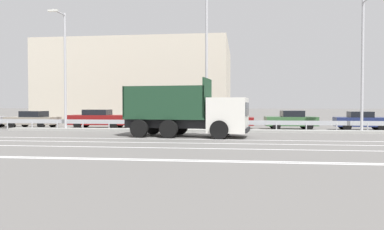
{
  "coord_description": "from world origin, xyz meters",
  "views": [
    {
      "loc": [
        2.54,
        -24.31,
        1.91
      ],
      "look_at": [
        -0.52,
        -0.23,
        1.24
      ],
      "focal_mm": 35.0,
      "sensor_mm": 36.0,
      "label": 1
    }
  ],
  "objects_px": {
    "parked_car_1": "(33,119)",
    "parked_car_4": "(228,119)",
    "street_lamp_3": "(363,60)",
    "median_road_sign": "(156,111)",
    "street_lamp_2": "(206,55)",
    "parked_car_2": "(99,119)",
    "dump_truck": "(201,116)",
    "parked_car_3": "(167,119)",
    "parked_car_5": "(291,120)",
    "parked_car_6": "(361,121)",
    "street_lamp_1": "(64,66)"
  },
  "relations": [
    {
      "from": "parked_car_4",
      "to": "median_road_sign",
      "type": "bearing_deg",
      "value": 127.21
    },
    {
      "from": "parked_car_2",
      "to": "dump_truck",
      "type": "bearing_deg",
      "value": 49.62
    },
    {
      "from": "parked_car_2",
      "to": "parked_car_1",
      "type": "bearing_deg",
      "value": -89.75
    },
    {
      "from": "dump_truck",
      "to": "parked_car_2",
      "type": "xyz_separation_m",
      "value": [
        -9.05,
        7.1,
        -0.46
      ]
    },
    {
      "from": "parked_car_2",
      "to": "parked_car_3",
      "type": "bearing_deg",
      "value": 89.6
    },
    {
      "from": "dump_truck",
      "to": "parked_car_4",
      "type": "relative_size",
      "value": 1.81
    },
    {
      "from": "median_road_sign",
      "to": "street_lamp_3",
      "type": "height_order",
      "value": "street_lamp_3"
    },
    {
      "from": "parked_car_2",
      "to": "parked_car_4",
      "type": "height_order",
      "value": "parked_car_2"
    },
    {
      "from": "parked_car_2",
      "to": "parked_car_6",
      "type": "height_order",
      "value": "parked_car_2"
    },
    {
      "from": "parked_car_1",
      "to": "parked_car_4",
      "type": "distance_m",
      "value": 16.01
    },
    {
      "from": "street_lamp_2",
      "to": "street_lamp_3",
      "type": "relative_size",
      "value": 1.1
    },
    {
      "from": "street_lamp_2",
      "to": "parked_car_6",
      "type": "height_order",
      "value": "street_lamp_2"
    },
    {
      "from": "street_lamp_3",
      "to": "parked_car_2",
      "type": "relative_size",
      "value": 1.85
    },
    {
      "from": "parked_car_1",
      "to": "parked_car_2",
      "type": "height_order",
      "value": "parked_car_2"
    },
    {
      "from": "street_lamp_3",
      "to": "parked_car_4",
      "type": "bearing_deg",
      "value": 159.05
    },
    {
      "from": "street_lamp_3",
      "to": "parked_car_1",
      "type": "xyz_separation_m",
      "value": [
        -25.01,
        2.79,
        -4.19
      ]
    },
    {
      "from": "parked_car_5",
      "to": "parked_car_6",
      "type": "height_order",
      "value": "parked_car_5"
    },
    {
      "from": "parked_car_6",
      "to": "street_lamp_3",
      "type": "bearing_deg",
      "value": -12.74
    },
    {
      "from": "street_lamp_1",
      "to": "parked_car_2",
      "type": "xyz_separation_m",
      "value": [
        1.4,
        3.1,
        -3.97
      ]
    },
    {
      "from": "median_road_sign",
      "to": "parked_car_5",
      "type": "xyz_separation_m",
      "value": [
        9.82,
        3.29,
        -0.72
      ]
    },
    {
      "from": "parked_car_6",
      "to": "parked_car_4",
      "type": "bearing_deg",
      "value": -89.78
    },
    {
      "from": "parked_car_1",
      "to": "parked_car_3",
      "type": "distance_m",
      "value": 11.15
    },
    {
      "from": "street_lamp_1",
      "to": "parked_car_1",
      "type": "bearing_deg",
      "value": 145.48
    },
    {
      "from": "parked_car_3",
      "to": "parked_car_4",
      "type": "relative_size",
      "value": 0.94
    },
    {
      "from": "dump_truck",
      "to": "parked_car_6",
      "type": "bearing_deg",
      "value": 127.62
    },
    {
      "from": "street_lamp_2",
      "to": "parked_car_3",
      "type": "bearing_deg",
      "value": 135.94
    },
    {
      "from": "parked_car_2",
      "to": "parked_car_3",
      "type": "distance_m",
      "value": 5.59
    },
    {
      "from": "street_lamp_2",
      "to": "parked_car_5",
      "type": "height_order",
      "value": "street_lamp_2"
    },
    {
      "from": "parked_car_1",
      "to": "parked_car_4",
      "type": "relative_size",
      "value": 1.03
    },
    {
      "from": "street_lamp_2",
      "to": "parked_car_2",
      "type": "distance_m",
      "value": 10.61
    },
    {
      "from": "parked_car_5",
      "to": "street_lamp_3",
      "type": "bearing_deg",
      "value": -131.13
    },
    {
      "from": "dump_truck",
      "to": "median_road_sign",
      "type": "distance_m",
      "value": 5.48
    },
    {
      "from": "parked_car_4",
      "to": "parked_car_1",
      "type": "bearing_deg",
      "value": 95.3
    },
    {
      "from": "parked_car_1",
      "to": "parked_car_4",
      "type": "xyz_separation_m",
      "value": [
        16.0,
        0.66,
        0.04
      ]
    },
    {
      "from": "street_lamp_1",
      "to": "parked_car_4",
      "type": "relative_size",
      "value": 2.07
    },
    {
      "from": "street_lamp_1",
      "to": "parked_car_6",
      "type": "height_order",
      "value": "street_lamp_1"
    },
    {
      "from": "street_lamp_1",
      "to": "parked_car_2",
      "type": "distance_m",
      "value": 5.23
    },
    {
      "from": "dump_truck",
      "to": "parked_car_1",
      "type": "relative_size",
      "value": 1.75
    },
    {
      "from": "dump_truck",
      "to": "parked_car_6",
      "type": "height_order",
      "value": "dump_truck"
    },
    {
      "from": "parked_car_1",
      "to": "parked_car_5",
      "type": "height_order",
      "value": "parked_car_5"
    },
    {
      "from": "street_lamp_2",
      "to": "parked_car_2",
      "type": "height_order",
      "value": "street_lamp_2"
    },
    {
      "from": "median_road_sign",
      "to": "street_lamp_1",
      "type": "height_order",
      "value": "street_lamp_1"
    },
    {
      "from": "street_lamp_3",
      "to": "parked_car_1",
      "type": "distance_m",
      "value": 25.51
    },
    {
      "from": "parked_car_6",
      "to": "median_road_sign",
      "type": "bearing_deg",
      "value": -75.73
    },
    {
      "from": "street_lamp_3",
      "to": "parked_car_3",
      "type": "distance_m",
      "value": 14.83
    },
    {
      "from": "parked_car_3",
      "to": "parked_car_1",
      "type": "bearing_deg",
      "value": -87.99
    },
    {
      "from": "parked_car_1",
      "to": "parked_car_5",
      "type": "relative_size",
      "value": 1.09
    },
    {
      "from": "street_lamp_3",
      "to": "street_lamp_2",
      "type": "bearing_deg",
      "value": -179.32
    },
    {
      "from": "parked_car_3",
      "to": "parked_car_5",
      "type": "height_order",
      "value": "parked_car_3"
    },
    {
      "from": "median_road_sign",
      "to": "street_lamp_1",
      "type": "relative_size",
      "value": 0.31
    }
  ]
}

